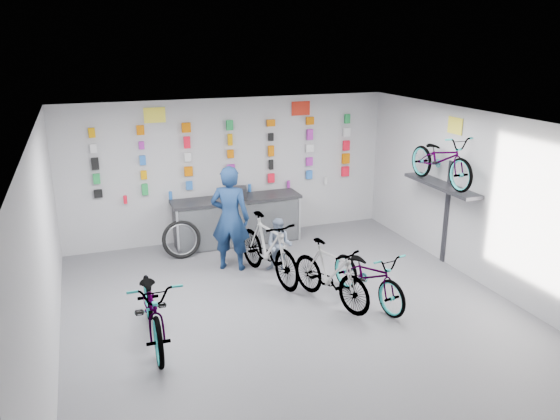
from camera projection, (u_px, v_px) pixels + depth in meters
name	position (u px, v px, depth m)	size (l,w,h in m)	color
floor	(301.00, 320.00, 8.45)	(8.00, 8.00, 0.00)	#55555B
ceiling	(303.00, 126.00, 7.54)	(8.00, 8.00, 0.00)	white
wall_back	(230.00, 169.00, 11.57)	(7.00, 7.00, 0.00)	#B1B1B3
wall_front	(490.00, 383.00, 4.41)	(7.00, 7.00, 0.00)	#B1B1B3
wall_left	(44.00, 261.00, 6.84)	(8.00, 8.00, 0.00)	#B1B1B3
wall_right	(495.00, 204.00, 9.15)	(8.00, 8.00, 0.00)	#B1B1B3
counter	(237.00, 221.00, 11.47)	(2.70, 0.66, 1.00)	black
merch_wall	(237.00, 157.00, 11.47)	(5.57, 0.08, 1.55)	black
wall_bracket	(442.00, 190.00, 10.17)	(0.39, 1.90, 2.00)	#333338
sign_left	(155.00, 115.00, 10.69)	(0.42, 0.02, 0.30)	yellow
sign_right	(301.00, 108.00, 11.71)	(0.42, 0.02, 0.30)	red
sign_side	(455.00, 126.00, 9.87)	(0.02, 0.40, 0.30)	yellow
bike_left	(153.00, 306.00, 7.72)	(0.72, 2.06, 1.08)	gray
bike_center	(330.00, 274.00, 8.83)	(0.49, 1.73, 1.04)	gray
bike_right	(369.00, 275.00, 8.90)	(0.63, 1.80, 0.95)	gray
bike_service	(268.00, 248.00, 9.72)	(0.55, 1.96, 1.18)	gray
bike_wall	(441.00, 159.00, 9.97)	(0.63, 1.80, 0.95)	gray
clerk	(230.00, 218.00, 10.04)	(0.72, 0.48, 1.99)	#12284F
customer	(279.00, 245.00, 10.05)	(0.50, 0.39, 1.03)	slate
spare_wheel	(181.00, 239.00, 10.76)	(0.77, 0.28, 0.76)	black
register	(240.00, 192.00, 11.31)	(0.28, 0.30, 0.22)	black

